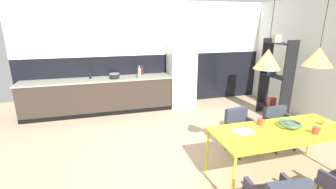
{
  "coord_description": "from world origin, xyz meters",
  "views": [
    {
      "loc": [
        -1.3,
        -3.12,
        2.2
      ],
      "look_at": [
        -0.21,
        0.78,
        0.98
      ],
      "focal_mm": 25.33,
      "sensor_mm": 36.0,
      "label": 1
    }
  ],
  "objects_px": {
    "mug_short_terracotta": "(316,130)",
    "bottle_wine_green": "(90,74)",
    "mug_white_ceramic": "(260,122)",
    "open_shelf_unit": "(275,77)",
    "cooking_pot": "(114,76)",
    "refrigerator_column": "(181,73)",
    "mug_tall_blue": "(325,123)",
    "pendant_lamp_over_table_near": "(268,59)",
    "pendant_lamp_over_table_far": "(318,57)",
    "bottle_oil_tall": "(142,71)",
    "armchair_facing_counter": "(240,125)",
    "fruit_bowl": "(290,124)",
    "bottle_vinegar_dark": "(139,73)",
    "dining_table": "(282,133)",
    "armchair_near_window": "(279,121)",
    "open_book": "(243,131)"
  },
  "relations": [
    {
      "from": "mug_white_ceramic",
      "to": "armchair_facing_counter",
      "type": "bearing_deg",
      "value": 85.34
    },
    {
      "from": "refrigerator_column",
      "to": "open_book",
      "type": "height_order",
      "value": "refrigerator_column"
    },
    {
      "from": "bottle_oil_tall",
      "to": "open_shelf_unit",
      "type": "bearing_deg",
      "value": -29.41
    },
    {
      "from": "pendant_lamp_over_table_near",
      "to": "armchair_facing_counter",
      "type": "bearing_deg",
      "value": 72.13
    },
    {
      "from": "dining_table",
      "to": "open_book",
      "type": "height_order",
      "value": "open_book"
    },
    {
      "from": "bottle_oil_tall",
      "to": "pendant_lamp_over_table_far",
      "type": "height_order",
      "value": "pendant_lamp_over_table_far"
    },
    {
      "from": "dining_table",
      "to": "armchair_near_window",
      "type": "height_order",
      "value": "dining_table"
    },
    {
      "from": "mug_tall_blue",
      "to": "open_shelf_unit",
      "type": "xyz_separation_m",
      "value": [
        0.8,
        2.08,
        0.19
      ]
    },
    {
      "from": "cooking_pot",
      "to": "bottle_oil_tall",
      "type": "distance_m",
      "value": 0.79
    },
    {
      "from": "pendant_lamp_over_table_near",
      "to": "pendant_lamp_over_table_far",
      "type": "bearing_deg",
      "value": 0.63
    },
    {
      "from": "mug_tall_blue",
      "to": "open_book",
      "type": "bearing_deg",
      "value": 173.98
    },
    {
      "from": "mug_white_ceramic",
      "to": "bottle_wine_green",
      "type": "distance_m",
      "value": 4.14
    },
    {
      "from": "armchair_near_window",
      "to": "mug_tall_blue",
      "type": "relative_size",
      "value": 5.57
    },
    {
      "from": "armchair_near_window",
      "to": "cooking_pot",
      "type": "xyz_separation_m",
      "value": [
        -2.74,
        2.63,
        0.45
      ]
    },
    {
      "from": "mug_white_ceramic",
      "to": "pendant_lamp_over_table_far",
      "type": "xyz_separation_m",
      "value": [
        0.57,
        -0.26,
        0.98
      ]
    },
    {
      "from": "refrigerator_column",
      "to": "open_shelf_unit",
      "type": "xyz_separation_m",
      "value": [
        1.85,
        -1.41,
        0.07
      ]
    },
    {
      "from": "cooking_pot",
      "to": "refrigerator_column",
      "type": "bearing_deg",
      "value": 2.13
    },
    {
      "from": "mug_tall_blue",
      "to": "pendant_lamp_over_table_near",
      "type": "relative_size",
      "value": 0.12
    },
    {
      "from": "cooking_pot",
      "to": "pendant_lamp_over_table_far",
      "type": "distance_m",
      "value": 4.31
    },
    {
      "from": "armchair_facing_counter",
      "to": "fruit_bowl",
      "type": "distance_m",
      "value": 0.88
    },
    {
      "from": "fruit_bowl",
      "to": "mug_short_terracotta",
      "type": "distance_m",
      "value": 0.32
    },
    {
      "from": "dining_table",
      "to": "pendant_lamp_over_table_near",
      "type": "xyz_separation_m",
      "value": [
        -0.4,
        -0.01,
        1.07
      ]
    },
    {
      "from": "bottle_vinegar_dark",
      "to": "open_shelf_unit",
      "type": "bearing_deg",
      "value": -21.33
    },
    {
      "from": "mug_short_terracotta",
      "to": "pendant_lamp_over_table_near",
      "type": "height_order",
      "value": "pendant_lamp_over_table_near"
    },
    {
      "from": "cooking_pot",
      "to": "pendant_lamp_over_table_near",
      "type": "bearing_deg",
      "value": -63.47
    },
    {
      "from": "pendant_lamp_over_table_near",
      "to": "pendant_lamp_over_table_far",
      "type": "xyz_separation_m",
      "value": [
        0.8,
        0.01,
        -0.0
      ]
    },
    {
      "from": "dining_table",
      "to": "bottle_vinegar_dark",
      "type": "height_order",
      "value": "bottle_vinegar_dark"
    },
    {
      "from": "mug_tall_blue",
      "to": "bottle_oil_tall",
      "type": "height_order",
      "value": "bottle_oil_tall"
    },
    {
      "from": "bottle_wine_green",
      "to": "dining_table",
      "type": "bearing_deg",
      "value": -52.88
    },
    {
      "from": "mug_white_ceramic",
      "to": "open_shelf_unit",
      "type": "relative_size",
      "value": 0.07
    },
    {
      "from": "refrigerator_column",
      "to": "fruit_bowl",
      "type": "relative_size",
      "value": 5.7
    },
    {
      "from": "bottle_vinegar_dark",
      "to": "pendant_lamp_over_table_far",
      "type": "xyz_separation_m",
      "value": [
        1.9,
        -3.25,
        0.75
      ]
    },
    {
      "from": "fruit_bowl",
      "to": "bottle_vinegar_dark",
      "type": "distance_m",
      "value": 3.61
    },
    {
      "from": "dining_table",
      "to": "pendant_lamp_over_table_far",
      "type": "distance_m",
      "value": 1.14
    },
    {
      "from": "dining_table",
      "to": "bottle_wine_green",
      "type": "xyz_separation_m",
      "value": [
        -2.68,
        3.54,
        0.28
      ]
    },
    {
      "from": "mug_short_terracotta",
      "to": "bottle_wine_green",
      "type": "xyz_separation_m",
      "value": [
        -3.05,
        3.75,
        0.19
      ]
    },
    {
      "from": "pendant_lamp_over_table_far",
      "to": "pendant_lamp_over_table_near",
      "type": "bearing_deg",
      "value": -179.37
    },
    {
      "from": "cooking_pot",
      "to": "mug_white_ceramic",
      "type": "bearing_deg",
      "value": -58.45
    },
    {
      "from": "cooking_pot",
      "to": "open_shelf_unit",
      "type": "xyz_separation_m",
      "value": [
        3.63,
        -1.34,
        0.03
      ]
    },
    {
      "from": "dining_table",
      "to": "armchair_near_window",
      "type": "xyz_separation_m",
      "value": [
        0.63,
        0.78,
        -0.21
      ]
    },
    {
      "from": "mug_short_terracotta",
      "to": "bottle_vinegar_dark",
      "type": "xyz_separation_m",
      "value": [
        -1.87,
        3.45,
        0.22
      ]
    },
    {
      "from": "armchair_near_window",
      "to": "bottle_wine_green",
      "type": "xyz_separation_m",
      "value": [
        -3.32,
        2.77,
        0.5
      ]
    },
    {
      "from": "mug_white_ceramic",
      "to": "open_shelf_unit",
      "type": "distance_m",
      "value": 2.49
    },
    {
      "from": "pendant_lamp_over_table_near",
      "to": "bottle_oil_tall",
      "type": "bearing_deg",
      "value": 104.63
    },
    {
      "from": "armchair_near_window",
      "to": "bottle_wine_green",
      "type": "height_order",
      "value": "bottle_wine_green"
    },
    {
      "from": "cooking_pot",
      "to": "armchair_facing_counter",
      "type": "bearing_deg",
      "value": -52.54
    },
    {
      "from": "armchair_near_window",
      "to": "bottle_oil_tall",
      "type": "xyz_separation_m",
      "value": [
        -2.0,
        2.92,
        0.49
      ]
    },
    {
      "from": "bottle_oil_tall",
      "to": "mug_white_ceramic",
      "type": "bearing_deg",
      "value": -70.85
    },
    {
      "from": "fruit_bowl",
      "to": "cooking_pot",
      "type": "distance_m",
      "value": 4.06
    },
    {
      "from": "mug_white_ceramic",
      "to": "bottle_oil_tall",
      "type": "relative_size",
      "value": 0.51
    }
  ]
}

